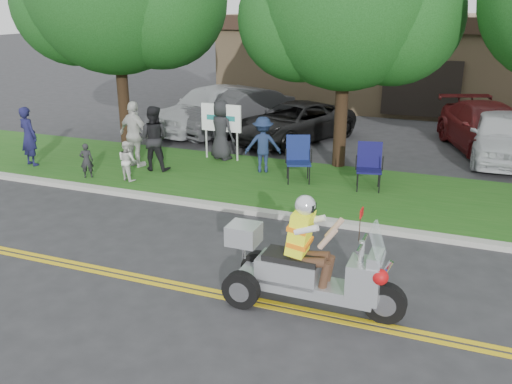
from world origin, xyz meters
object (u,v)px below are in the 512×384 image
(spectator_adult_mid, at_px, (154,138))
(parked_car_left, at_px, (234,111))
(parked_car_mid, at_px, (294,122))
(parked_car_far_left, at_px, (211,108))
(lawn_chair_a, at_px, (369,163))
(parked_car_right, at_px, (489,129))
(lawn_chair_b, at_px, (298,156))
(parked_car_far_right, at_px, (500,135))
(spectator_adult_right, at_px, (135,134))
(trike_scooter, at_px, (306,269))
(spectator_adult_left, at_px, (29,136))

(spectator_adult_mid, xyz_separation_m, parked_car_left, (0.12, 5.31, -0.20))
(parked_car_mid, bearing_deg, parked_car_far_left, -161.94)
(spectator_adult_mid, bearing_deg, parked_car_far_left, -90.57)
(lawn_chair_a, height_order, parked_car_right, parked_car_right)
(lawn_chair_a, bearing_deg, parked_car_right, 49.75)
(lawn_chair_b, xyz_separation_m, parked_car_far_right, (4.98, 4.43, -0.00))
(lawn_chair_a, bearing_deg, parked_car_left, 129.17)
(lawn_chair_a, xyz_separation_m, parked_car_far_right, (3.14, 4.38, 0.01))
(parked_car_far_left, height_order, parked_car_far_right, parked_car_far_left)
(spectator_adult_mid, bearing_deg, spectator_adult_right, -17.62)
(trike_scooter, distance_m, lawn_chair_a, 5.85)
(parked_car_right, bearing_deg, lawn_chair_a, -139.05)
(spectator_adult_mid, relative_size, spectator_adult_right, 0.96)
(spectator_adult_right, bearing_deg, parked_car_left, -85.03)
(trike_scooter, relative_size, parked_car_right, 0.55)
(spectator_adult_mid, bearing_deg, lawn_chair_b, 178.38)
(parked_car_far_left, bearing_deg, lawn_chair_b, -26.24)
(spectator_adult_right, bearing_deg, lawn_chair_a, -162.20)
(trike_scooter, height_order, lawn_chair_a, trike_scooter)
(parked_car_far_left, bearing_deg, parked_car_mid, 11.97)
(parked_car_left, bearing_deg, parked_car_right, 26.26)
(lawn_chair_a, height_order, parked_car_mid, parked_car_mid)
(parked_car_right, bearing_deg, parked_car_mid, 167.26)
(parked_car_mid, bearing_deg, parked_car_far_right, 24.98)
(lawn_chair_b, relative_size, parked_car_far_left, 0.23)
(lawn_chair_b, height_order, parked_car_mid, parked_car_mid)
(parked_car_left, relative_size, parked_car_mid, 1.03)
(parked_car_far_left, bearing_deg, trike_scooter, -39.08)
(spectator_adult_left, bearing_deg, lawn_chair_b, -154.69)
(spectator_adult_mid, bearing_deg, parked_car_left, -100.56)
(parked_car_left, bearing_deg, spectator_adult_left, -97.32)
(lawn_chair_a, distance_m, parked_car_far_right, 5.39)
(trike_scooter, bearing_deg, parked_car_mid, 108.66)
(spectator_adult_right, bearing_deg, parked_car_mid, -109.59)
(parked_car_left, xyz_separation_m, parked_car_mid, (2.37, -0.37, -0.14))
(spectator_adult_left, relative_size, parked_car_far_left, 0.33)
(parked_car_far_right, bearing_deg, spectator_adult_left, -160.78)
(lawn_chair_b, xyz_separation_m, spectator_adult_mid, (-3.99, -0.53, 0.23))
(spectator_adult_left, bearing_deg, parked_car_left, -106.04)
(lawn_chair_b, height_order, parked_car_left, parked_car_left)
(spectator_adult_left, xyz_separation_m, spectator_adult_right, (2.90, 0.97, 0.09))
(parked_car_far_left, bearing_deg, lawn_chair_a, -16.89)
(spectator_adult_left, xyz_separation_m, parked_car_right, (12.25, 6.59, -0.19))
(spectator_adult_mid, distance_m, parked_car_far_right, 10.25)
(spectator_adult_right, bearing_deg, parked_car_right, -135.42)
(trike_scooter, bearing_deg, parked_car_far_left, 122.58)
(parked_car_left, bearing_deg, lawn_chair_b, -27.45)
(lawn_chair_b, height_order, parked_car_right, parked_car_right)
(parked_car_left, height_order, parked_car_mid, parked_car_left)
(lawn_chair_b, distance_m, parked_car_left, 6.15)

